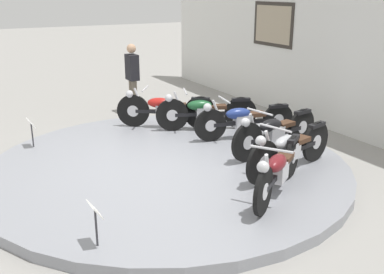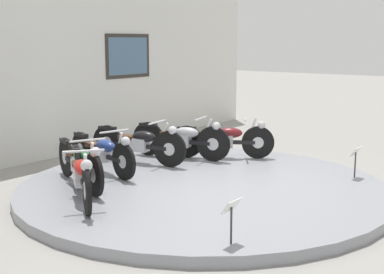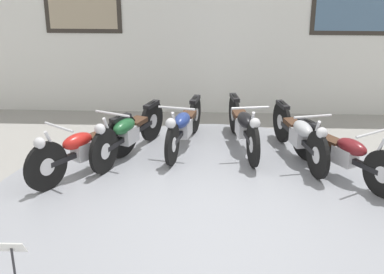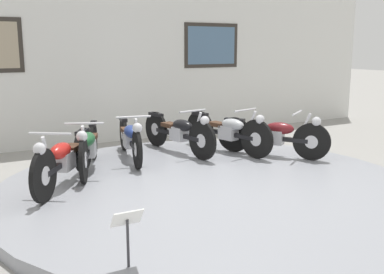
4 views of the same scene
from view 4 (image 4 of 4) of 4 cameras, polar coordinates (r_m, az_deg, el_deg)
The scene contains 10 objects.
ground_plane at distance 6.22m, azimuth 2.14°, elevation -7.13°, with size 60.00×60.00×0.00m, color gray.
display_platform at distance 6.20m, azimuth 2.15°, elevation -6.48°, with size 5.73×5.73×0.15m, color gray.
back_wall at distance 9.58m, azimuth -10.44°, elevation 10.30°, with size 14.00×0.22×3.65m.
motorcycle_red at distance 6.16m, azimuth -15.94°, elevation -2.53°, with size 1.20×1.67×0.80m.
motorcycle_green at distance 6.87m, azimuth -13.00°, elevation -1.03°, with size 0.82×1.86×0.79m.
motorcycle_blue at distance 7.44m, azimuth -7.86°, elevation -0.01°, with size 0.57×1.93×0.78m.
motorcycle_black at distance 7.80m, azimuth -1.65°, elevation 0.75°, with size 0.54×1.98×0.80m.
motorcycle_silver at distance 7.89m, azimuth 4.63°, elevation 0.86°, with size 0.64×1.95×0.80m.
motorcycle_maroon at distance 7.70m, azimuth 10.38°, elevation 0.34°, with size 1.15×1.65×0.78m.
info_placard_front_left at distance 3.83m, azimuth -8.20°, elevation -11.10°, with size 0.26×0.11×0.51m.
Camera 4 is at (-3.04, -5.06, 1.97)m, focal length 42.00 mm.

